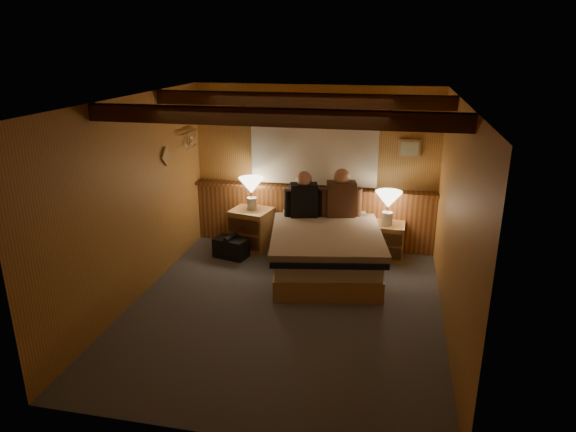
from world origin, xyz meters
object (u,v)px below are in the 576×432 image
(nightstand_left, at_px, (251,229))
(person_right, at_px, (341,197))
(nightstand_right, at_px, (387,241))
(lamp_left, at_px, (251,187))
(duffel_bag, at_px, (231,247))
(person_left, at_px, (304,198))
(bed, at_px, (326,251))
(lamp_right, at_px, (388,202))

(nightstand_left, relative_size, person_right, 0.91)
(nightstand_right, distance_m, person_right, 0.93)
(nightstand_right, xyz_separation_m, person_right, (-0.67, -0.06, 0.64))
(lamp_left, xyz_separation_m, duffel_bag, (-0.21, -0.39, -0.80))
(person_left, bearing_deg, nightstand_left, 156.36)
(nightstand_left, xyz_separation_m, nightstand_right, (2.00, 0.04, -0.05))
(nightstand_left, height_order, lamp_left, lamp_left)
(person_left, bearing_deg, duffel_bag, 179.35)
(lamp_left, distance_m, person_right, 1.32)
(nightstand_right, bearing_deg, bed, -137.29)
(nightstand_right, xyz_separation_m, lamp_left, (-1.99, -0.03, 0.69))
(bed, bearing_deg, duffel_bag, 159.51)
(bed, height_order, nightstand_left, bed)
(nightstand_right, xyz_separation_m, lamp_right, (-0.02, -0.03, 0.60))
(bed, xyz_separation_m, nightstand_left, (-1.21, 0.64, -0.01))
(bed, relative_size, person_right, 2.84)
(nightstand_right, relative_size, duffel_bag, 0.98)
(lamp_left, relative_size, lamp_right, 0.99)
(nightstand_left, bearing_deg, bed, -15.93)
(nightstand_left, relative_size, lamp_right, 1.34)
(lamp_right, xyz_separation_m, person_right, (-0.66, -0.03, 0.04))
(nightstand_right, relative_size, lamp_left, 1.07)
(lamp_right, height_order, person_left, person_left)
(bed, bearing_deg, nightstand_left, 142.07)
(lamp_left, distance_m, lamp_right, 1.97)
(lamp_left, xyz_separation_m, person_right, (1.32, -0.03, -0.05))
(lamp_right, bearing_deg, person_left, -172.87)
(nightstand_right, distance_m, lamp_left, 2.11)
(duffel_bag, bearing_deg, lamp_left, 76.27)
(lamp_left, distance_m, duffel_bag, 0.92)
(lamp_right, distance_m, person_left, 1.18)
(bed, bearing_deg, lamp_left, 141.48)
(nightstand_left, relative_size, lamp_left, 1.35)
(nightstand_right, height_order, lamp_left, lamp_left)
(nightstand_left, bearing_deg, duffel_bag, -105.81)
(bed, distance_m, duffel_bag, 1.45)
(nightstand_right, xyz_separation_m, person_left, (-1.18, -0.17, 0.63))
(nightstand_left, distance_m, nightstand_right, 2.00)
(person_left, distance_m, person_right, 0.53)
(bed, xyz_separation_m, person_right, (0.12, 0.62, 0.58))
(person_right, bearing_deg, lamp_right, -9.57)
(nightstand_left, bearing_deg, nightstand_right, 13.12)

